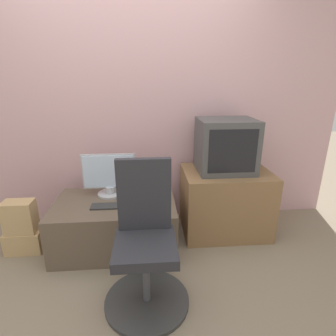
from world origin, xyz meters
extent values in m
plane|color=#7F705B|center=(0.00, 0.00, 0.00)|extent=(12.00, 12.00, 0.00)
cube|color=#CC9EA3|center=(0.00, 1.32, 1.30)|extent=(4.40, 0.05, 2.60)
cube|color=brown|center=(-0.13, 0.77, 0.22)|extent=(1.08, 0.69, 0.44)
cube|color=olive|center=(0.94, 0.94, 0.32)|extent=(0.84, 0.60, 0.64)
cylinder|color=#B2B2B7|center=(-0.18, 0.93, 0.45)|extent=(0.24, 0.24, 0.02)
cylinder|color=#B2B2B7|center=(-0.18, 0.93, 0.50)|extent=(0.09, 0.09, 0.06)
cube|color=#B2B2B7|center=(-0.18, 0.94, 0.68)|extent=(0.49, 0.01, 0.33)
cube|color=silver|center=(-0.18, 0.93, 0.68)|extent=(0.46, 0.02, 0.31)
cube|color=#2D2D2D|center=(-0.14, 0.67, 0.45)|extent=(0.35, 0.11, 0.01)
ellipsoid|color=#4C4C51|center=(0.08, 0.69, 0.46)|extent=(0.05, 0.04, 0.04)
cube|color=#474747|center=(0.92, 0.97, 0.89)|extent=(0.53, 0.44, 0.50)
cube|color=black|center=(0.92, 0.75, 0.89)|extent=(0.43, 0.01, 0.39)
cylinder|color=#333333|center=(0.15, 0.06, 0.01)|extent=(0.59, 0.59, 0.03)
cylinder|color=#4C4C51|center=(0.15, 0.06, 0.23)|extent=(0.05, 0.05, 0.39)
cube|color=#28282D|center=(0.15, 0.06, 0.46)|extent=(0.40, 0.40, 0.07)
cube|color=#28282D|center=(0.15, 0.23, 0.75)|extent=(0.36, 0.05, 0.51)
cube|color=tan|center=(-0.95, 0.73, 0.10)|extent=(0.32, 0.17, 0.20)
cube|color=tan|center=(-0.95, 0.73, 0.35)|extent=(0.26, 0.16, 0.29)
camera|label=1|loc=(0.18, -1.39, 1.49)|focal=28.00mm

